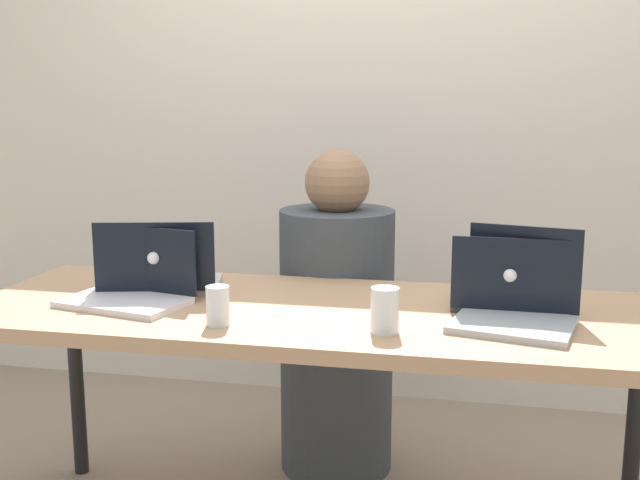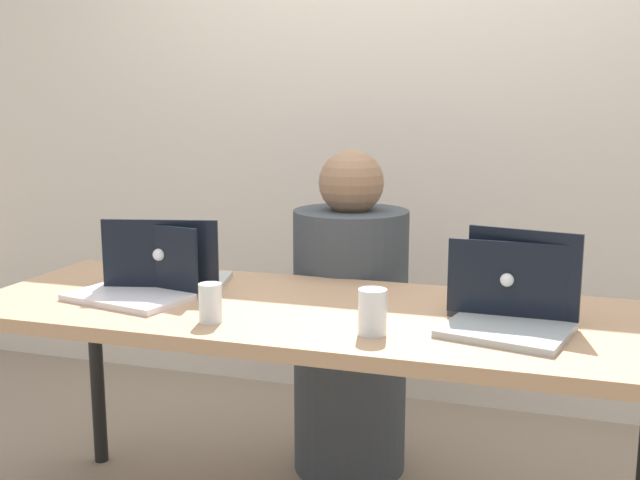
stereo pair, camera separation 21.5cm
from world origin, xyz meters
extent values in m
cube|color=silver|center=(0.00, 1.30, 1.16)|extent=(5.14, 0.10, 2.31)
cube|color=tan|center=(0.00, 0.00, 0.74)|extent=(1.98, 0.72, 0.04)
cylinder|color=black|center=(-0.94, 0.31, 0.36)|extent=(0.05, 0.05, 0.72)
cylinder|color=#41474D|center=(-0.04, 0.55, 0.48)|extent=(0.47, 0.47, 0.96)
sphere|color=#997051|center=(-0.04, 0.55, 1.06)|extent=(0.23, 0.23, 0.23)
cube|color=silver|center=(-0.54, -0.09, 0.77)|extent=(0.38, 0.28, 0.02)
cube|color=black|center=(-0.51, 0.01, 0.87)|extent=(0.34, 0.08, 0.19)
sphere|color=white|center=(-0.51, 0.03, 0.87)|extent=(0.03, 0.03, 0.03)
cube|color=#383B3F|center=(0.53, 0.12, 0.77)|extent=(0.32, 0.22, 0.02)
cube|color=black|center=(0.53, 0.01, 0.88)|extent=(0.31, 0.02, 0.20)
sphere|color=white|center=(0.53, 0.00, 0.88)|extent=(0.04, 0.04, 0.04)
cube|color=#ADB4B4|center=(0.54, -0.09, 0.77)|extent=(0.35, 0.31, 0.02)
cube|color=black|center=(0.57, 0.03, 0.89)|extent=(0.29, 0.08, 0.23)
sphere|color=white|center=(0.57, 0.05, 0.89)|extent=(0.04, 0.04, 0.04)
cube|color=#B3B8B3|center=(-0.51, 0.13, 0.77)|extent=(0.40, 0.30, 0.02)
cube|color=black|center=(-0.49, 0.01, 0.88)|extent=(0.35, 0.09, 0.21)
sphere|color=white|center=(-0.48, 0.00, 0.88)|extent=(0.04, 0.04, 0.04)
cylinder|color=white|center=(-0.21, -0.22, 0.81)|extent=(0.06, 0.06, 0.10)
cylinder|color=silver|center=(-0.21, -0.22, 0.79)|extent=(0.05, 0.05, 0.06)
cylinder|color=white|center=(0.22, -0.20, 0.82)|extent=(0.07, 0.07, 0.12)
cylinder|color=silver|center=(0.22, -0.20, 0.79)|extent=(0.06, 0.06, 0.06)
camera|label=1|loc=(0.43, -2.00, 1.33)|focal=42.00mm
camera|label=2|loc=(0.64, -1.94, 1.33)|focal=42.00mm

